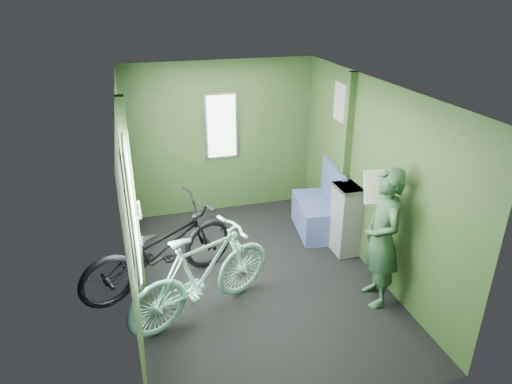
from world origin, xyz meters
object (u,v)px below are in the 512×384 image
bicycle_black (164,285)px  bicycle_mint (205,314)px  bench_seat (318,212)px  passenger (382,238)px  waste_box (345,219)px

bicycle_black → bicycle_mint: bearing=-172.6°
bench_seat → bicycle_black: bearing=-154.2°
bicycle_mint → passenger: size_ratio=1.10×
bicycle_black → passenger: bearing=-134.9°
waste_box → passenger: bearing=-96.0°
bicycle_mint → waste_box: bearing=-93.1°
bicycle_black → bicycle_mint: (0.38, -0.65, 0.00)m
passenger → bench_seat: passenger is taller
bicycle_black → bench_seat: (2.27, 0.74, 0.29)m
bicycle_black → bench_seat: bearing=-94.9°
bicycle_mint → bench_seat: (1.89, 1.39, 0.29)m
waste_box → bench_seat: bearing=100.5°
bicycle_mint → passenger: passenger is taller
bicycle_black → bicycle_mint: 0.76m
passenger → waste_box: (0.11, 1.04, -0.32)m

